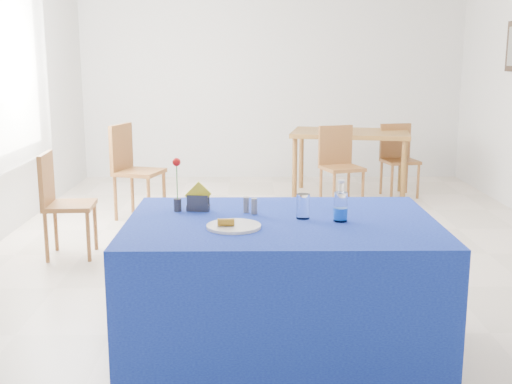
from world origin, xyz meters
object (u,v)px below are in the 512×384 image
blue_table (281,289)px  water_bottle (340,208)px  chair_win_a (60,197)px  chair_bg_right (398,154)px  plate (234,226)px  chair_bg_left (339,160)px  oak_table (350,138)px  chair_win_b (131,164)px

blue_table → water_bottle: (0.30, -0.03, 0.45)m
water_bottle → chair_win_a: 2.72m
blue_table → chair_win_a: 2.47m
chair_bg_right → chair_win_a: bearing=-154.6°
plate → blue_table: 0.48m
chair_bg_left → chair_win_a: size_ratio=1.03×
oak_table → chair_bg_right: bearing=1.6°
oak_table → chair_bg_left: (-0.20, -0.55, -0.18)m
chair_bg_right → chair_win_b: (-2.91, -1.04, 0.06)m
water_bottle → chair_bg_left: size_ratio=0.25×
chair_win_a → chair_win_b: chair_win_b is taller
chair_bg_left → plate: bearing=-123.5°
water_bottle → chair_bg_left: bearing=82.2°
chair_win_a → chair_bg_right: bearing=-58.0°
water_bottle → oak_table: size_ratio=0.15×
chair_bg_left → chair_win_b: bearing=174.4°
blue_table → chair_bg_left: bearing=77.5°
plate → blue_table: (0.24, 0.16, -0.39)m
plate → blue_table: size_ratio=0.17×
chair_bg_left → chair_bg_right: 0.95m
plate → water_bottle: bearing=13.2°
plate → chair_bg_right: chair_bg_right is taller
blue_table → chair_win_b: chair_win_b is taller
blue_table → chair_win_b: 3.39m
plate → chair_win_b: 3.45m
chair_bg_right → chair_win_a: chair_win_a is taller
blue_table → chair_win_b: (-1.35, 3.11, 0.16)m
blue_table → plate: bearing=-147.3°
blue_table → chair_bg_right: (1.56, 4.15, 0.10)m
chair_win_a → chair_bg_left: bearing=-58.2°
plate → chair_bg_right: bearing=67.2°
chair_bg_left → chair_win_b: 2.19m
plate → chair_win_a: size_ratio=0.32×
water_bottle → oak_table: water_bottle is taller
plate → blue_table: plate is taller
blue_table → chair_bg_left: size_ratio=1.84×
chair_bg_right → plate: bearing=-123.2°
blue_table → water_bottle: size_ratio=7.44×
plate → chair_win_b: (-1.10, 3.26, -0.23)m
chair_bg_left → chair_bg_right: chair_bg_left is taller
chair_bg_left → oak_table: bearing=51.9°
blue_table → oak_table: (1.00, 4.13, 0.30)m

